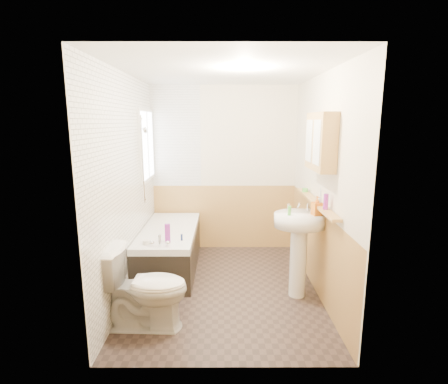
{
  "coord_description": "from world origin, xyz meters",
  "views": [
    {
      "loc": [
        -0.01,
        -3.91,
        1.97
      ],
      "look_at": [
        0.0,
        0.15,
        1.15
      ],
      "focal_mm": 28.0,
      "sensor_mm": 36.0,
      "label": 1
    }
  ],
  "objects_px": {
    "pine_shelf": "(316,202)",
    "bathtub": "(170,248)",
    "medicine_cabinet": "(320,142)",
    "sink": "(299,238)",
    "toilet": "(145,288)"
  },
  "relations": [
    {
      "from": "pine_shelf",
      "to": "bathtub",
      "type": "bearing_deg",
      "value": 161.21
    },
    {
      "from": "medicine_cabinet",
      "to": "sink",
      "type": "bearing_deg",
      "value": 169.08
    },
    {
      "from": "toilet",
      "to": "sink",
      "type": "relative_size",
      "value": 0.75
    },
    {
      "from": "bathtub",
      "to": "sink",
      "type": "distance_m",
      "value": 1.78
    },
    {
      "from": "bathtub",
      "to": "toilet",
      "type": "distance_m",
      "value": 1.36
    },
    {
      "from": "bathtub",
      "to": "medicine_cabinet",
      "type": "xyz_separation_m",
      "value": [
        1.74,
        -0.77,
        1.46
      ]
    },
    {
      "from": "sink",
      "to": "pine_shelf",
      "type": "xyz_separation_m",
      "value": [
        0.2,
        0.13,
        0.38
      ]
    },
    {
      "from": "bathtub",
      "to": "toilet",
      "type": "height_order",
      "value": "toilet"
    },
    {
      "from": "sink",
      "to": "pine_shelf",
      "type": "relative_size",
      "value": 0.71
    },
    {
      "from": "pine_shelf",
      "to": "toilet",
      "type": "bearing_deg",
      "value": -157.34
    },
    {
      "from": "toilet",
      "to": "sink",
      "type": "xyz_separation_m",
      "value": [
        1.6,
        0.62,
        0.29
      ]
    },
    {
      "from": "pine_shelf",
      "to": "medicine_cabinet",
      "type": "bearing_deg",
      "value": -99.62
    },
    {
      "from": "sink",
      "to": "medicine_cabinet",
      "type": "distance_m",
      "value": 1.08
    },
    {
      "from": "pine_shelf",
      "to": "medicine_cabinet",
      "type": "height_order",
      "value": "medicine_cabinet"
    },
    {
      "from": "sink",
      "to": "medicine_cabinet",
      "type": "relative_size",
      "value": 1.65
    }
  ]
}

